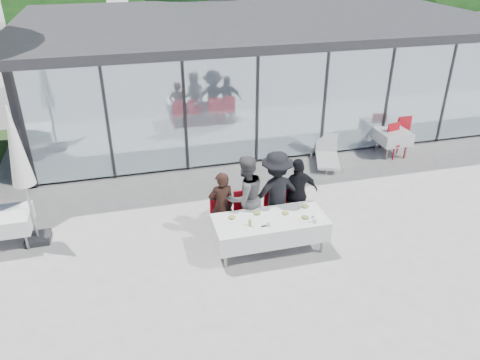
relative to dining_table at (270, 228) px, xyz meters
name	(u,v)px	position (x,y,z in m)	size (l,w,h in m)	color
ground	(263,251)	(-0.14, -0.01, -0.54)	(90.00, 90.00, 0.00)	#9D9995
pavilion	(250,52)	(1.86, 8.15, 1.61)	(14.80, 8.80, 3.44)	gray
dining_table	(270,228)	(0.00, 0.00, 0.00)	(2.26, 0.96, 0.75)	silver
diner_a	(222,206)	(-0.83, 0.70, 0.23)	(0.56, 0.56, 1.54)	black
diner_chair_a	(221,214)	(-0.83, 0.75, 0.00)	(0.44, 0.44, 0.97)	#B90C18
diner_b	(245,197)	(-0.32, 0.70, 0.38)	(0.89, 0.89, 1.83)	#555555
diner_chair_b	(245,211)	(-0.32, 0.75, 0.00)	(0.44, 0.44, 0.97)	#B90C18
diner_c	(276,192)	(0.35, 0.70, 0.39)	(1.19, 1.19, 1.85)	black
diner_chair_c	(275,207)	(0.35, 0.75, 0.00)	(0.44, 0.44, 0.97)	#B90C18
diner_d	(297,194)	(0.84, 0.70, 0.28)	(0.96, 0.96, 1.64)	black
diner_chair_d	(296,204)	(0.84, 0.75, 0.00)	(0.44, 0.44, 0.97)	#B90C18
plate_a	(232,218)	(-0.74, 0.19, 0.24)	(0.28, 0.28, 0.07)	white
plate_b	(257,214)	(-0.21, 0.21, 0.24)	(0.28, 0.28, 0.07)	white
plate_c	(285,213)	(0.34, 0.08, 0.24)	(0.28, 0.28, 0.07)	white
plate_d	(305,207)	(0.83, 0.22, 0.24)	(0.28, 0.28, 0.07)	white
plate_extra	(305,218)	(0.67, -0.18, 0.24)	(0.28, 0.28, 0.07)	white
juice_bottle	(250,223)	(-0.46, -0.14, 0.29)	(0.06, 0.06, 0.15)	#88B44B
drinking_glasses	(299,221)	(0.50, -0.28, 0.26)	(1.00, 0.20, 0.10)	silver
folded_eyeglasses	(265,226)	(-0.18, -0.23, 0.22)	(0.14, 0.03, 0.01)	black
spare_table_left	(9,221)	(-5.11, 1.56, 0.02)	(0.86, 0.86, 0.74)	silver
spare_table_right	(393,137)	(4.88, 3.58, 0.02)	(0.86, 0.86, 0.74)	silver
spare_chair_a	(395,139)	(4.90, 3.48, 0.00)	(0.53, 0.53, 0.97)	#B90C18
spare_chair_b	(401,129)	(5.48, 4.09, 0.00)	(0.45, 0.45, 0.97)	#B90C18
market_umbrella	(18,156)	(-4.64, 1.53, 1.44)	(0.50, 0.50, 3.00)	black
lounger	(327,154)	(2.84, 3.54, -0.28)	(1.01, 1.46, 0.72)	white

